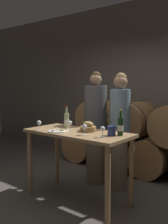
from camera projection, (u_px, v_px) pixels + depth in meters
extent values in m
plane|color=#4C473F|center=(78.00, 200.00, 3.60)|extent=(10.00, 10.00, 0.00)
cube|color=#60594F|center=(149.00, 83.00, 5.09)|extent=(10.00, 0.12, 3.20)
cylinder|color=#9E7042|center=(86.00, 143.00, 5.52)|extent=(0.66, 0.84, 0.66)
cylinder|color=#2D2D33|center=(78.00, 146.00, 5.31)|extent=(0.67, 0.02, 0.67)
cylinder|color=#2D2D33|center=(94.00, 141.00, 5.73)|extent=(0.67, 0.02, 0.67)
cylinder|color=#9E7042|center=(117.00, 149.00, 5.05)|extent=(0.66, 0.84, 0.66)
cylinder|color=#2D2D33|center=(109.00, 152.00, 4.84)|extent=(0.67, 0.02, 0.67)
cylinder|color=#2D2D33|center=(124.00, 146.00, 5.26)|extent=(0.67, 0.02, 0.67)
cylinder|color=#9E7042|center=(154.00, 156.00, 4.58)|extent=(0.66, 0.84, 0.66)
cylinder|color=#2D2D33|center=(147.00, 159.00, 4.37)|extent=(0.67, 0.02, 0.67)
cylinder|color=#2D2D33|center=(160.00, 153.00, 4.79)|extent=(0.67, 0.02, 0.67)
cylinder|color=#9E7042|center=(101.00, 117.00, 5.22)|extent=(0.66, 0.84, 0.66)
cylinder|color=#2D2D33|center=(93.00, 118.00, 5.01)|extent=(0.67, 0.02, 0.67)
cylinder|color=#2D2D33|center=(109.00, 116.00, 5.43)|extent=(0.67, 0.02, 0.67)
cylinder|color=#9E7042|center=(135.00, 120.00, 4.75)|extent=(0.66, 0.84, 0.66)
cylinder|color=#2D2D33|center=(128.00, 122.00, 4.54)|extent=(0.67, 0.02, 0.67)
cylinder|color=#2D2D33|center=(142.00, 119.00, 4.96)|extent=(0.67, 0.02, 0.67)
cylinder|color=#99754C|center=(30.00, 163.00, 3.75)|extent=(0.06, 0.06, 0.91)
cylinder|color=#99754C|center=(108.00, 186.00, 2.92)|extent=(0.06, 0.06, 0.91)
cylinder|color=#99754C|center=(57.00, 155.00, 4.18)|extent=(0.06, 0.06, 0.91)
cylinder|color=#99754C|center=(132.00, 173.00, 3.34)|extent=(0.06, 0.06, 0.91)
cube|color=#99754C|center=(78.00, 133.00, 3.49)|extent=(1.46, 0.67, 0.04)
cylinder|color=#756651|center=(95.00, 156.00, 4.19)|extent=(0.29, 0.29, 0.87)
cylinder|color=#4C4C51|center=(96.00, 108.00, 4.11)|extent=(0.35, 0.35, 0.69)
sphere|color=#997051|center=(96.00, 80.00, 4.06)|extent=(0.18, 0.18, 0.18)
sphere|color=#47331E|center=(96.00, 76.00, 4.06)|extent=(0.15, 0.15, 0.15)
cylinder|color=#756651|center=(119.00, 162.00, 3.92)|extent=(0.24, 0.24, 0.84)
cylinder|color=gray|center=(120.00, 112.00, 3.83)|extent=(0.30, 0.30, 0.67)
sphere|color=#997051|center=(120.00, 82.00, 3.79)|extent=(0.20, 0.20, 0.20)
sphere|color=olive|center=(121.00, 78.00, 3.79)|extent=(0.17, 0.17, 0.17)
cylinder|color=#193819|center=(120.00, 127.00, 3.21)|extent=(0.07, 0.07, 0.22)
cylinder|color=#193819|center=(121.00, 114.00, 3.20)|extent=(0.03, 0.03, 0.09)
cylinder|color=gold|center=(121.00, 110.00, 3.19)|extent=(0.03, 0.03, 0.02)
cylinder|color=white|center=(120.00, 128.00, 3.21)|extent=(0.07, 0.07, 0.07)
cylinder|color=#ADBC7F|center=(67.00, 121.00, 3.74)|extent=(0.07, 0.07, 0.22)
cylinder|color=#ADBC7F|center=(67.00, 110.00, 3.72)|extent=(0.03, 0.03, 0.09)
cylinder|color=maroon|center=(67.00, 106.00, 3.72)|extent=(0.03, 0.03, 0.02)
cylinder|color=white|center=(67.00, 122.00, 3.74)|extent=(0.07, 0.07, 0.07)
cylinder|color=navy|center=(111.00, 131.00, 3.22)|extent=(0.10, 0.10, 0.12)
cylinder|color=navy|center=(112.00, 127.00, 3.21)|extent=(0.11, 0.11, 0.01)
cylinder|color=olive|center=(88.00, 129.00, 3.49)|extent=(0.21, 0.21, 0.07)
ellipsoid|color=tan|center=(88.00, 124.00, 3.48)|extent=(0.16, 0.10, 0.07)
cylinder|color=white|center=(58.00, 131.00, 3.49)|extent=(0.28, 0.28, 0.01)
cube|color=#E0CC7F|center=(62.00, 130.00, 3.47)|extent=(0.07, 0.06, 0.02)
cube|color=beige|center=(57.00, 129.00, 3.55)|extent=(0.07, 0.07, 0.02)
cube|color=beige|center=(54.00, 130.00, 3.45)|extent=(0.05, 0.06, 0.02)
cylinder|color=white|center=(39.00, 130.00, 3.60)|extent=(0.06, 0.06, 0.00)
cylinder|color=white|center=(39.00, 127.00, 3.59)|extent=(0.01, 0.01, 0.07)
sphere|color=white|center=(39.00, 123.00, 3.59)|extent=(0.06, 0.06, 0.06)
cylinder|color=white|center=(70.00, 130.00, 3.58)|extent=(0.06, 0.06, 0.00)
cylinder|color=white|center=(70.00, 127.00, 3.58)|extent=(0.01, 0.01, 0.07)
sphere|color=white|center=(70.00, 123.00, 3.57)|extent=(0.06, 0.06, 0.06)
cylinder|color=white|center=(85.00, 135.00, 3.26)|extent=(0.06, 0.06, 0.00)
cylinder|color=white|center=(85.00, 132.00, 3.25)|extent=(0.01, 0.01, 0.07)
sphere|color=white|center=(85.00, 127.00, 3.24)|extent=(0.06, 0.06, 0.06)
cylinder|color=white|center=(103.00, 137.00, 3.11)|extent=(0.06, 0.06, 0.00)
cylinder|color=white|center=(103.00, 134.00, 3.11)|extent=(0.01, 0.01, 0.07)
sphere|color=white|center=(103.00, 129.00, 3.10)|extent=(0.06, 0.06, 0.06)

